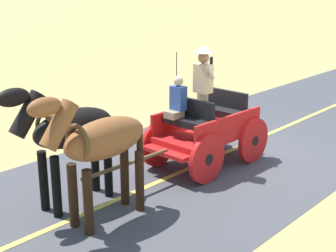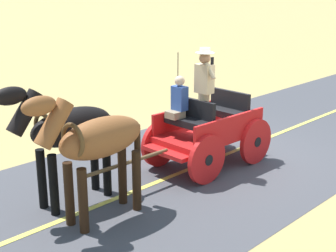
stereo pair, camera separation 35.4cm
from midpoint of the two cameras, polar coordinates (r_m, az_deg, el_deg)
ground_plane at (r=10.95m, az=7.61°, el=-3.40°), size 200.00×200.00×0.00m
road_surface at (r=10.95m, az=7.61°, el=-3.38°), size 5.43×160.00×0.01m
road_centre_stripe at (r=10.94m, az=7.61°, el=-3.35°), size 0.12×160.00×0.00m
horse_drawn_carriage at (r=10.06m, az=5.46°, el=-0.25°), size 1.48×4.51×2.50m
horse_near_side at (r=7.63m, az=-7.06°, el=-1.85°), size 0.56×2.13×2.21m
horse_off_side at (r=8.27m, az=-10.51°, el=-0.53°), size 0.59×2.13×2.21m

